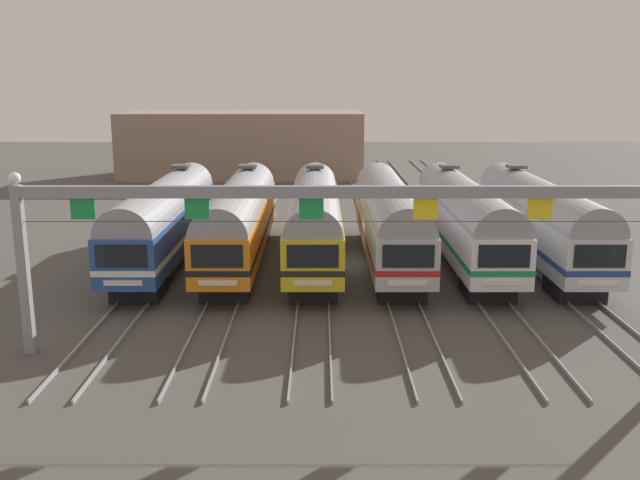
{
  "coord_description": "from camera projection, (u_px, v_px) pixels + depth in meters",
  "views": [
    {
      "loc": [
        -1.78,
        -39.11,
        10.27
      ],
      "look_at": [
        -1.91,
        -3.37,
        2.14
      ],
      "focal_mm": 39.77,
      "sensor_mm": 36.0,
      "label": 1
    }
  ],
  "objects": [
    {
      "name": "commuter_train_white",
      "position": [
        466.0,
        217.0,
        39.79
      ],
      "size": [
        2.88,
        18.06,
        5.05
      ],
      "color": "white",
      "rests_on": "ground"
    },
    {
      "name": "commuter_train_silver",
      "position": [
        541.0,
        217.0,
        39.77
      ],
      "size": [
        2.88,
        18.06,
        5.05
      ],
      "color": "silver",
      "rests_on": "ground"
    },
    {
      "name": "catenary_gantry",
      "position": [
        371.0,
        216.0,
        26.05
      ],
      "size": [
        26.24,
        0.44,
        6.97
      ],
      "color": "gray",
      "rests_on": "ground"
    },
    {
      "name": "commuter_train_orange",
      "position": [
        242.0,
        217.0,
        39.83
      ],
      "size": [
        2.88,
        18.06,
        5.05
      ],
      "color": "orange",
      "rests_on": "ground"
    },
    {
      "name": "track_bed",
      "position": [
        345.0,
        209.0,
        56.96
      ],
      "size": [
        22.51,
        70.0,
        0.15
      ],
      "color": "gray",
      "rests_on": "ground"
    },
    {
      "name": "commuter_train_yellow",
      "position": [
        317.0,
        217.0,
        39.82
      ],
      "size": [
        2.88,
        18.06,
        5.05
      ],
      "color": "gold",
      "rests_on": "ground"
    },
    {
      "name": "commuter_train_blue",
      "position": [
        168.0,
        217.0,
        39.85
      ],
      "size": [
        2.88,
        18.06,
        5.05
      ],
      "color": "#284C9E",
      "rests_on": "ground"
    },
    {
      "name": "maintenance_building",
      "position": [
        246.0,
        144.0,
        76.43
      ],
      "size": [
        25.43,
        10.0,
        6.85
      ],
      "primitive_type": "cube",
      "color": "gray",
      "rests_on": "ground"
    },
    {
      "name": "commuter_train_stainless",
      "position": [
        392.0,
        217.0,
        39.8
      ],
      "size": [
        2.88,
        18.06,
        4.77
      ],
      "color": "#B2B5BA",
      "rests_on": "ground"
    },
    {
      "name": "ground_plane",
      "position": [
        354.0,
        263.0,
        40.41
      ],
      "size": [
        160.0,
        160.0,
        0.0
      ],
      "primitive_type": "plane",
      "color": "#4C4944"
    }
  ]
}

